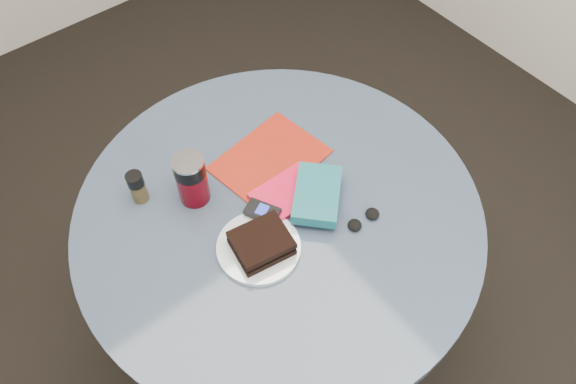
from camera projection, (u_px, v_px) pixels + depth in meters
ground at (281, 328)px, 1.98m from camera, size 4.00×4.00×0.00m
table at (279, 244)px, 1.50m from camera, size 1.00×1.00×0.75m
plate at (259, 247)px, 1.30m from camera, size 0.20×0.20×0.01m
sandwich at (262, 243)px, 1.27m from camera, size 0.14×0.13×0.04m
soda_can at (192, 179)px, 1.33m from camera, size 0.09×0.09×0.14m
pepper_grinder at (137, 187)px, 1.35m from camera, size 0.05×0.05×0.09m
magazine at (270, 160)px, 1.45m from camera, size 0.30×0.24×0.00m
red_book at (288, 193)px, 1.38m from camera, size 0.17×0.11×0.01m
novel at (317, 195)px, 1.35m from camera, size 0.19×0.19×0.03m
mp3_player at (262, 211)px, 1.33m from camera, size 0.08×0.09×0.01m
headphones at (364, 219)px, 1.34m from camera, size 0.09×0.04×0.02m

